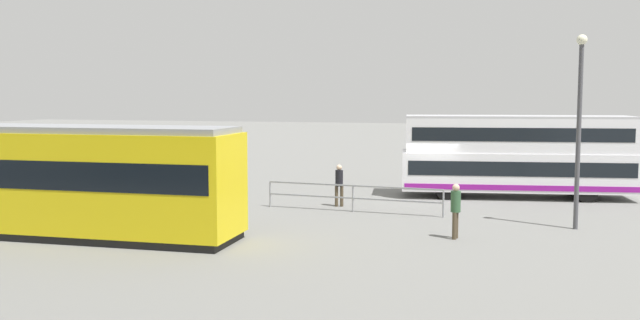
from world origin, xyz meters
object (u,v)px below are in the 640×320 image
Objects in this scene: tram_yellow at (59,179)px; street_lamp at (579,116)px; double_decker_bus at (517,156)px; pedestrian_near_railing at (339,182)px; info_sign at (226,166)px; pedestrian_crossing at (456,207)px.

street_lamp is at bearing -161.37° from tram_yellow.
double_decker_bus is at bearing -75.06° from street_lamp.
info_sign is at bearing 11.85° from pedestrian_near_railing.
street_lamp reaches higher than pedestrian_crossing.
double_decker_bus is 5.97× the size of pedestrian_near_railing.
pedestrian_crossing is at bearing -167.26° from tram_yellow.
info_sign reaches higher than pedestrian_crossing.
pedestrian_near_railing is 4.79m from info_sign.
street_lamp is (-16.59, -5.59, 2.03)m from tram_yellow.
double_decker_bus is at bearing -139.14° from tram_yellow.
pedestrian_crossing is at bearing 133.94° from pedestrian_near_railing.
pedestrian_near_railing is at bearing -132.66° from tram_yellow.
double_decker_bus is 13.02m from info_sign.
tram_yellow is 13.01m from pedestrian_crossing.
info_sign is at bearing -23.97° from pedestrian_crossing.
tram_yellow reaches higher than pedestrian_crossing.
pedestrian_near_railing is 7.39m from pedestrian_crossing.
tram_yellow is at bearing 12.74° from pedestrian_crossing.
tram_yellow is at bearing 47.34° from pedestrian_near_railing.
double_decker_bus is at bearing -147.67° from pedestrian_near_railing.
pedestrian_near_railing is 0.72× the size of info_sign.
info_sign is at bearing -6.71° from street_lamp.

